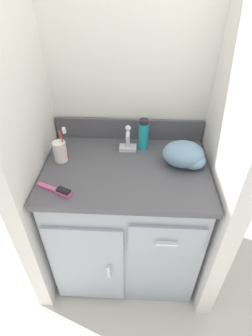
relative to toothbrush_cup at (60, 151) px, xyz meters
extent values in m
plane|color=beige|center=(0.33, -0.05, -0.86)|extent=(6.00, 6.00, 0.00)
cube|color=silver|center=(0.33, 0.28, 0.24)|extent=(0.99, 0.08, 2.20)
cube|color=silver|center=(-0.13, -0.05, 0.24)|extent=(0.08, 0.64, 2.20)
cube|color=silver|center=(0.78, -0.05, 0.24)|extent=(0.08, 0.64, 2.20)
cube|color=#9EA8B2|center=(0.33, -0.05, -0.47)|extent=(0.78, 0.52, 0.77)
cube|color=#9EA8B2|center=(0.14, -0.31, -0.51)|extent=(0.37, 0.02, 0.62)
cube|color=#9EA8B2|center=(0.52, -0.31, -0.26)|extent=(0.34, 0.02, 0.19)
cube|color=silver|center=(0.25, -0.33, -0.51)|extent=(0.02, 0.02, 0.09)
cube|color=silver|center=(0.52, -0.33, -0.26)|extent=(0.10, 0.02, 0.01)
cube|color=#4C4C51|center=(0.33, -0.05, -0.07)|extent=(0.81, 0.56, 0.03)
ellipsoid|color=#46464B|center=(0.33, -0.05, -0.16)|extent=(0.32, 0.26, 0.20)
cylinder|color=silver|center=(0.33, -0.05, -0.25)|extent=(0.03, 0.03, 0.01)
cube|color=#4C4C51|center=(0.33, 0.23, 0.00)|extent=(0.81, 0.02, 0.12)
cube|color=silver|center=(0.33, 0.11, -0.05)|extent=(0.09, 0.06, 0.02)
cylinder|color=silver|center=(0.33, 0.11, 0.01)|extent=(0.02, 0.02, 0.08)
cylinder|color=silver|center=(0.33, 0.08, 0.05)|extent=(0.02, 0.06, 0.02)
sphere|color=silver|center=(0.33, 0.12, 0.07)|extent=(0.03, 0.03, 0.03)
cylinder|color=white|center=(0.00, 0.00, 0.00)|extent=(0.06, 0.06, 0.11)
cylinder|color=#D13838|center=(0.02, 0.01, 0.03)|extent=(0.03, 0.02, 0.16)
cube|color=white|center=(0.03, 0.01, 0.11)|extent=(0.02, 0.02, 0.03)
cylinder|color=teal|center=(0.41, 0.13, 0.02)|extent=(0.05, 0.05, 0.15)
cylinder|color=black|center=(0.41, 0.13, 0.10)|extent=(0.05, 0.05, 0.02)
cube|color=#C1517F|center=(-0.01, -0.21, -0.05)|extent=(0.11, 0.06, 0.01)
cube|color=#C1517F|center=(0.07, -0.25, -0.05)|extent=(0.08, 0.06, 0.02)
cube|color=black|center=(0.07, -0.25, -0.03)|extent=(0.07, 0.05, 0.01)
ellipsoid|color=#6B8EA8|center=(0.60, 0.00, 0.00)|extent=(0.20, 0.17, 0.12)
ellipsoid|color=#7095B0|center=(0.65, -0.02, -0.01)|extent=(0.12, 0.12, 0.08)
camera|label=1|loc=(0.38, -1.05, 0.74)|focal=28.00mm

